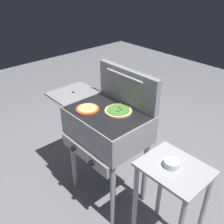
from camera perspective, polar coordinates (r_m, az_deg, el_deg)
name	(u,v)px	position (r m, az deg, el deg)	size (l,w,h in m)	color
ground_plane	(109,192)	(2.58, -0.78, -17.56)	(8.00, 8.00, 0.00)	gray
grill	(106,127)	(2.09, -1.27, -3.28)	(0.96, 0.53, 0.90)	gray
grill_lid_open	(128,87)	(2.07, 3.50, 5.67)	(0.63, 0.08, 0.30)	gray
pizza_veggie	(118,110)	(2.01, 1.43, 0.35)	(0.22, 0.22, 0.03)	#E0C17F
pizza_cheese	(87,109)	(2.04, -5.53, 0.73)	(0.19, 0.19, 0.03)	#C64723
prep_table	(171,191)	(1.89, 13.08, -16.94)	(0.44, 0.36, 0.77)	#B2B2B7
topping_bowl_near	(172,164)	(1.72, 13.24, -11.26)	(0.10, 0.10, 0.04)	silver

